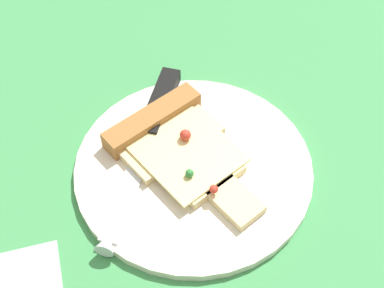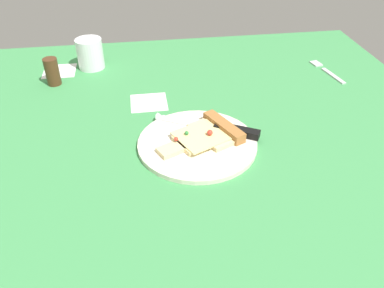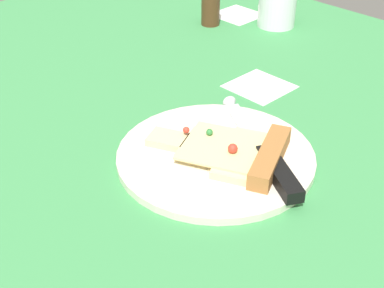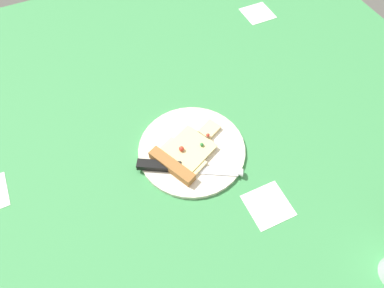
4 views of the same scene
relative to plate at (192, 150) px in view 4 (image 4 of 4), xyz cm
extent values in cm
cube|color=#3D8C4C|center=(7.47, 7.93, -2.01)|extent=(137.67, 137.67, 3.00)
cube|color=white|center=(41.35, 38.79, -0.61)|extent=(9.00, 9.00, 0.20)
cube|color=white|center=(9.13, -19.67, -0.61)|extent=(9.00, 9.00, 0.20)
cylinder|color=silver|center=(0.00, 0.00, 0.00)|extent=(25.33, 25.33, 1.03)
cube|color=beige|center=(-3.62, -1.70, 1.01)|extent=(10.11, 12.51, 1.00)
cube|color=beige|center=(1.36, 0.64, 1.01)|extent=(8.13, 8.90, 1.00)
cube|color=beige|center=(5.88, 2.77, 1.01)|extent=(6.24, 5.47, 1.00)
cube|color=#EDD88C|center=(-0.90, -0.43, 1.66)|extent=(12.96, 12.58, 0.30)
cube|color=#9E6633|center=(-6.33, -2.98, 1.61)|extent=(7.46, 11.97, 2.20)
sphere|color=red|center=(-2.69, -0.16, 2.43)|extent=(1.23, 1.23, 1.23)
sphere|color=red|center=(4.58, 0.83, 2.26)|extent=(0.89, 0.89, 0.89)
sphere|color=#2D7A38|center=(2.12, -0.99, 2.26)|extent=(0.88, 0.88, 0.88)
cube|color=silver|center=(1.56, -7.42, 0.66)|extent=(11.44, 7.64, 0.30)
cone|color=silver|center=(6.78, -10.37, 0.66)|extent=(2.72, 2.72, 2.00)
cube|color=black|center=(-8.90, -1.53, 1.31)|extent=(9.79, 6.83, 1.60)
camera|label=1|loc=(32.13, -8.88, 46.55)|focal=50.03mm
camera|label=2|loc=(11.09, 66.24, 49.02)|focal=36.63mm
camera|label=3|loc=(-38.61, 41.51, 39.32)|focal=50.39mm
camera|label=4|loc=(-18.94, -40.97, 70.20)|focal=32.89mm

